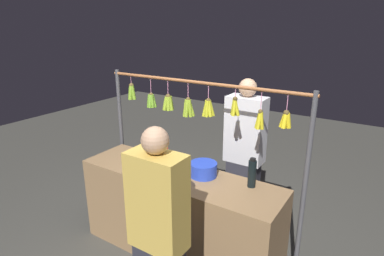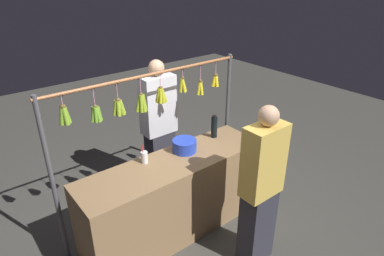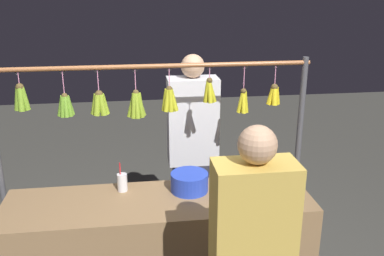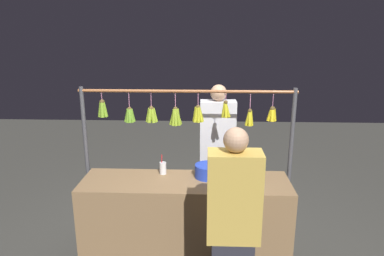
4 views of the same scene
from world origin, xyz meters
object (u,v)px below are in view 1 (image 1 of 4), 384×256
object	(u,v)px
vendor_person	(244,158)
customer_person	(159,241)
blue_bucket	(203,169)
water_bottle	(252,173)
drink_cup	(168,157)

from	to	relation	value
vendor_person	customer_person	size ratio (longest dim) A/B	1.04
blue_bucket	customer_person	world-z (taller)	customer_person
blue_bucket	water_bottle	bearing A→B (deg)	-174.12
water_bottle	blue_bucket	bearing A→B (deg)	5.88
drink_cup	vendor_person	bearing A→B (deg)	-133.32
drink_cup	vendor_person	size ratio (longest dim) A/B	0.12
blue_bucket	drink_cup	bearing A→B (deg)	-7.83
water_bottle	customer_person	distance (m)	1.03
water_bottle	blue_bucket	xyz separation A→B (m)	(0.47, 0.05, -0.06)
blue_bucket	customer_person	distance (m)	0.95
blue_bucket	drink_cup	distance (m)	0.47
vendor_person	blue_bucket	bearing A→B (deg)	80.13
blue_bucket	vendor_person	xyz separation A→B (m)	(-0.12, -0.68, -0.11)
blue_bucket	vendor_person	distance (m)	0.70
water_bottle	vendor_person	world-z (taller)	vendor_person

